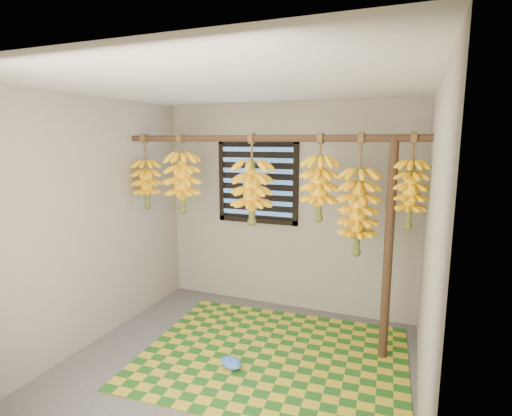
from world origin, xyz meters
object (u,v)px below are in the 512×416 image
at_px(banana_bunch_f, 410,194).
at_px(banana_bunch_c, 252,192).
at_px(banana_bunch_b, 182,182).
at_px(woven_mat, 273,356).
at_px(banana_bunch_a, 147,184).
at_px(support_post, 388,253).
at_px(banana_bunch_d, 319,188).
at_px(banana_bunch_e, 358,212).
at_px(plastic_bag, 231,363).

bearing_deg(banana_bunch_f, banana_bunch_c, 180.00).
distance_m(banana_bunch_b, banana_bunch_f, 2.25).
relative_size(banana_bunch_b, banana_bunch_c, 0.92).
relative_size(woven_mat, banana_bunch_c, 2.68).
distance_m(banana_bunch_a, banana_bunch_c, 1.25).
bearing_deg(support_post, banana_bunch_d, 180.00).
relative_size(banana_bunch_a, banana_bunch_e, 0.74).
bearing_deg(support_post, plastic_bag, -150.51).
relative_size(banana_bunch_a, banana_bunch_b, 0.99).
bearing_deg(banana_bunch_a, plastic_bag, -27.39).
height_order(banana_bunch_d, banana_bunch_f, same).
bearing_deg(banana_bunch_f, support_post, 180.00).
bearing_deg(banana_bunch_c, banana_bunch_a, 180.00).
distance_m(banana_bunch_c, banana_bunch_f, 1.45).
bearing_deg(plastic_bag, support_post, 29.49).
xyz_separation_m(woven_mat, banana_bunch_d, (0.31, 0.36, 1.54)).
bearing_deg(banana_bunch_f, plastic_bag, -153.27).
xyz_separation_m(banana_bunch_c, banana_bunch_d, (0.67, 0.00, 0.07)).
height_order(banana_bunch_a, banana_bunch_f, same).
xyz_separation_m(banana_bunch_a, banana_bunch_d, (1.92, 0.00, 0.04)).
bearing_deg(plastic_bag, banana_bunch_b, 141.91).
relative_size(banana_bunch_e, banana_bunch_f, 1.34).
distance_m(support_post, banana_bunch_c, 1.39).
height_order(banana_bunch_b, banana_bunch_e, same).
xyz_separation_m(banana_bunch_d, banana_bunch_e, (0.36, 0.00, -0.20)).
height_order(support_post, woven_mat, support_post).
height_order(woven_mat, banana_bunch_d, banana_bunch_d).
height_order(plastic_bag, banana_bunch_b, banana_bunch_b).
height_order(banana_bunch_a, banana_bunch_b, same).
xyz_separation_m(banana_bunch_b, banana_bunch_f, (2.25, 0.00, -0.01)).
bearing_deg(plastic_bag, banana_bunch_a, 152.61).
xyz_separation_m(support_post, plastic_bag, (-1.22, -0.69, -0.94)).
bearing_deg(banana_bunch_b, plastic_bag, -38.09).
bearing_deg(banana_bunch_c, woven_mat, -45.25).
relative_size(support_post, banana_bunch_c, 2.25).
xyz_separation_m(woven_mat, banana_bunch_a, (-1.61, 0.36, 1.51)).
distance_m(plastic_bag, banana_bunch_d, 1.74).
bearing_deg(banana_bunch_e, banana_bunch_c, 180.00).
xyz_separation_m(support_post, banana_bunch_b, (-2.10, 0.00, 0.55)).
xyz_separation_m(banana_bunch_c, banana_bunch_f, (1.45, 0.00, 0.06)).
bearing_deg(banana_bunch_d, plastic_bag, -130.35).
bearing_deg(banana_bunch_a, banana_bunch_d, 0.00).
xyz_separation_m(banana_bunch_d, banana_bunch_f, (0.78, 0.00, -0.01)).
bearing_deg(banana_bunch_b, banana_bunch_a, 180.00).
distance_m(support_post, banana_bunch_d, 0.84).
distance_m(support_post, banana_bunch_e, 0.45).
relative_size(support_post, banana_bunch_a, 2.47).
xyz_separation_m(plastic_bag, banana_bunch_e, (0.94, 0.69, 1.30)).
relative_size(support_post, banana_bunch_f, 2.44).
height_order(banana_bunch_e, banana_bunch_f, same).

